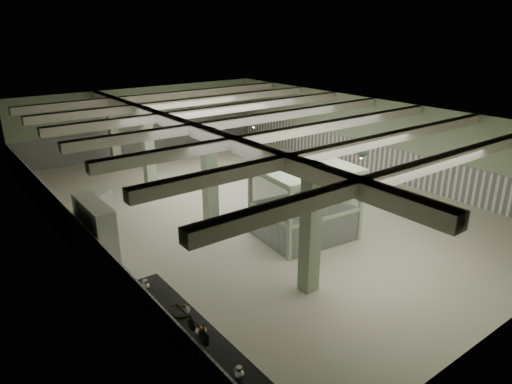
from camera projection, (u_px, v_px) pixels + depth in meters
floor at (251, 204)px, 18.41m from camera, size 20.00×20.00×0.00m
ceiling at (251, 115)px, 17.16m from camera, size 14.00×20.00×0.02m
wall_back at (144, 120)px, 25.28m from camera, size 14.00×0.02×3.60m
wall_left at (66, 200)px, 13.84m from camera, size 0.02×20.00×3.60m
wall_right at (369, 136)px, 21.74m from camera, size 0.02×20.00×3.60m
wainscot_left at (72, 231)px, 14.22m from camera, size 0.05×19.90×1.50m
wainscot_right at (367, 157)px, 22.09m from camera, size 0.05×19.90×1.50m
wainscot_back at (146, 139)px, 25.63m from camera, size 13.90×0.05×1.50m
girder at (193, 129)px, 15.83m from camera, size 0.45×19.90×0.40m
beam_a at (425, 166)px, 11.61m from camera, size 13.90×0.35×0.32m
beam_b at (351, 147)px, 13.48m from camera, size 13.90×0.35×0.32m
beam_c at (295, 132)px, 15.35m from camera, size 13.90×0.35×0.32m
beam_d at (251, 120)px, 17.23m from camera, size 13.90×0.35×0.32m
beam_e at (216, 110)px, 19.10m from camera, size 13.90×0.35×0.32m
beam_f at (187, 103)px, 20.97m from camera, size 13.90×0.35×0.32m
beam_g at (162, 96)px, 22.84m from camera, size 13.90×0.35×0.32m
column_a at (311, 229)px, 11.88m from camera, size 0.42×0.42×3.60m
column_b at (210, 180)px, 15.63m from camera, size 0.42×0.42×3.60m
column_c at (148, 150)px, 19.37m from camera, size 0.42×0.42×3.60m
column_d at (114, 133)px, 22.37m from camera, size 0.42×0.42×3.60m
hook_rail at (192, 320)px, 8.17m from camera, size 0.02×1.20×0.02m
pendant_front at (361, 156)px, 13.89m from camera, size 0.44×0.44×0.22m
pendant_mid at (254, 126)px, 18.01m from camera, size 0.44×0.44×0.22m
pendant_back at (191, 108)px, 21.76m from camera, size 0.44×0.44×0.22m
prep_counter at (194, 352)px, 9.43m from camera, size 0.92×5.29×0.91m
pitcher_near at (239, 374)px, 8.03m from camera, size 0.22×0.25×0.28m
pitcher_far at (146, 286)px, 10.69m from camera, size 0.25×0.28×0.31m
veg_colander at (181, 309)px, 9.92m from camera, size 0.50×0.50×0.20m
orange_bowl at (201, 332)px, 9.27m from camera, size 0.29×0.29×0.08m
skillet_near at (204, 338)px, 8.03m from camera, size 0.04×0.30×0.30m
skillet_far at (191, 325)px, 8.37m from camera, size 0.03×0.24×0.24m
walkin_cooler at (98, 237)px, 13.24m from camera, size 1.04×2.21×2.03m
guard_booth at (305, 189)px, 15.06m from camera, size 3.34×2.92×2.48m
filing_cabinet at (338, 206)px, 16.22m from camera, size 0.62×0.77×1.47m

